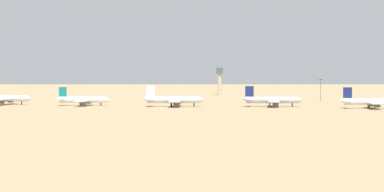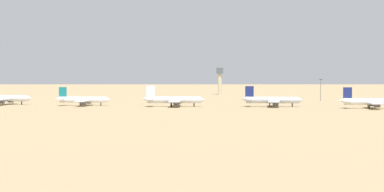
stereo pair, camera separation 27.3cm
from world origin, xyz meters
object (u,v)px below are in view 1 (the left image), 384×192
parked_jet_teal_3 (83,100)px  parked_jet_white_4 (173,100)px  parked_jet_navy_6 (371,102)px  light_pole_mid (321,88)px  control_tower (220,78)px  parked_jet_teal_2 (3,98)px  parked_jet_navy_5 (272,100)px

parked_jet_teal_3 → parked_jet_white_4: bearing=-6.1°
parked_jet_white_4 → parked_jet_navy_6: 107.36m
parked_jet_teal_3 → light_pole_mid: 163.15m
control_tower → parked_jet_navy_6: bearing=-60.8°
parked_jet_white_4 → control_tower: 192.12m
parked_jet_white_4 → parked_jet_navy_6: bearing=-8.5°
parked_jet_teal_2 → parked_jet_teal_3: bearing=-7.7°
parked_jet_teal_2 → parked_jet_teal_3: parked_jet_teal_2 is taller
parked_jet_navy_6 → light_pole_mid: bearing=100.7°
parked_jet_navy_5 → parked_jet_navy_6: 53.74m
parked_jet_navy_6 → parked_jet_teal_3: bearing=175.2°
parked_jet_white_4 → parked_jet_navy_5: bearing=0.9°
parked_jet_teal_3 → parked_jet_white_4: 53.26m
parked_jet_navy_5 → light_pole_mid: size_ratio=2.41×
parked_jet_teal_3 → control_tower: bearing=68.6°
parked_jet_teal_3 → parked_jet_navy_6: (160.62, -0.22, 0.18)m
parked_jet_teal_2 → parked_jet_navy_5: size_ratio=1.01×
control_tower → light_pole_mid: size_ratio=1.57×
parked_jet_teal_3 → light_pole_mid: size_ratio=2.25×
parked_jet_navy_5 → parked_jet_navy_6: bearing=-13.3°
parked_jet_white_4 → parked_jet_navy_5: parked_jet_white_4 is taller
parked_jet_teal_2 → control_tower: size_ratio=1.56×
parked_jet_white_4 → control_tower: bearing=81.5°
parked_jet_teal_2 → parked_jet_teal_3: size_ratio=1.08×
parked_jet_navy_6 → control_tower: control_tower is taller
parked_jet_navy_5 → control_tower: bearing=102.9°
parked_jet_white_4 → parked_jet_navy_6: (107.36, -0.02, -0.16)m
parked_jet_teal_3 → parked_jet_navy_6: parked_jet_navy_6 is taller
parked_jet_teal_2 → parked_jet_navy_5: (158.47, 5.48, -0.05)m
control_tower → parked_jet_navy_5: bearing=-73.4°
parked_jet_navy_5 → parked_jet_teal_2: bearing=178.3°
parked_jet_teal_3 → parked_jet_white_4: parked_jet_white_4 is taller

